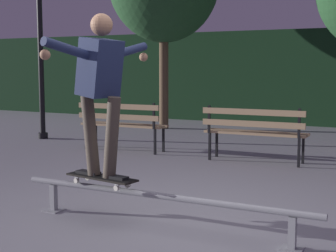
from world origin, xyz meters
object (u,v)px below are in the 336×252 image
(skateboard, at_px, (102,178))
(grind_rail, at_px, (159,200))
(skateboarder, at_px, (100,81))
(lamp_post_left, at_px, (40,17))
(park_bench_left_center, at_px, (254,128))
(park_bench_leftmost, at_px, (121,121))

(skateboard, bearing_deg, grind_rail, 0.00)
(skateboard, bearing_deg, skateboarder, -8.86)
(skateboarder, height_order, lamp_post_left, lamp_post_left)
(skateboard, distance_m, lamp_post_left, 6.32)
(skateboard, bearing_deg, park_bench_left_center, 83.30)
(skateboard, relative_size, lamp_post_left, 0.21)
(skateboard, height_order, park_bench_left_center, park_bench_left_center)
(skateboard, distance_m, park_bench_leftmost, 4.06)
(grind_rail, height_order, park_bench_leftmost, park_bench_leftmost)
(park_bench_left_center, relative_size, lamp_post_left, 0.41)
(skateboard, height_order, lamp_post_left, lamp_post_left)
(park_bench_leftmost, height_order, lamp_post_left, lamp_post_left)
(park_bench_leftmost, xyz_separation_m, park_bench_left_center, (2.42, 0.00, 0.00))
(skateboard, relative_size, park_bench_left_center, 0.50)
(grind_rail, bearing_deg, lamp_post_left, 140.24)
(park_bench_leftmost, height_order, park_bench_left_center, same)
(skateboarder, height_order, park_bench_left_center, skateboarder)
(grind_rail, xyz_separation_m, skateboarder, (-0.63, -0.00, 1.08))
(grind_rail, xyz_separation_m, lamp_post_left, (-4.95, 4.12, 2.22))
(grind_rail, height_order, lamp_post_left, lamp_post_left)
(skateboarder, xyz_separation_m, park_bench_leftmost, (-2.01, 3.52, -0.81))
(lamp_post_left, bearing_deg, park_bench_leftmost, -14.45)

